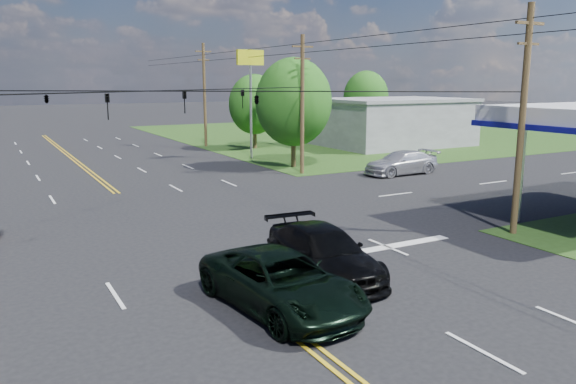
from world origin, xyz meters
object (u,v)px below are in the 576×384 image
retail_ne (393,123)px  tree_far_r (366,97)px  tree_right_a (294,102)px  pole_ne (302,103)px  tree_right_b (255,104)px  suv_black (323,253)px  pole_se (522,118)px  pole_right_far (205,94)px  pickup_dkgreen (281,282)px

retail_ne → tree_far_r: tree_far_r is taller
tree_right_a → pole_ne: bearing=-108.4°
tree_far_r → pole_ne: bearing=-135.0°
pole_ne → tree_right_b: 15.42m
retail_ne → suv_black: size_ratio=2.47×
pole_ne → tree_right_a: (1.00, 3.00, -0.05)m
retail_ne → pole_ne: pole_ne is taller
pole_se → tree_right_a: bearing=87.3°
pole_right_far → suv_black: size_ratio=1.76×
pole_ne → tree_far_r: bearing=45.0°
pole_right_far → tree_far_r: (21.00, 2.00, -0.62)m
tree_far_r → pickup_dkgreen: tree_far_r is taller
tree_right_b → tree_far_r: (17.50, 6.00, 0.33)m
pole_ne → pickup_dkgreen: pole_ne is taller
pole_right_far → tree_right_b: (3.50, -4.00, -0.95)m
retail_ne → pole_right_far: bearing=154.8°
pole_right_far → tree_right_a: size_ratio=1.22×
pole_right_far → pickup_dkgreen: pole_right_far is taller
suv_black → retail_ne: bearing=51.8°
retail_ne → pole_se: size_ratio=1.47×
pole_ne → tree_far_r: (21.00, 21.00, -0.37)m
tree_far_r → tree_right_a: bearing=-138.0°
pole_se → retail_ne: bearing=59.6°
tree_right_b → pickup_dkgreen: size_ratio=1.22×
pole_ne → pole_right_far: size_ratio=0.95×
tree_right_b → tree_right_a: bearing=-101.8°
pole_se → pickup_dkgreen: pole_se is taller
tree_right_a → tree_far_r: size_ratio=1.07×
pole_right_far → pickup_dkgreen: (-12.50, -39.29, -4.36)m
pole_ne → pickup_dkgreen: 24.19m
retail_ne → tree_far_r: bearing=68.2°
retail_ne → tree_right_b: bearing=163.5°
pole_right_far → pickup_dkgreen: size_ratio=1.72×
suv_black → pole_right_far: bearing=79.3°
tree_right_a → tree_right_b: bearing=78.2°
tree_right_a → tree_far_r: 26.91m
tree_right_a → pickup_dkgreen: 27.23m
pole_right_far → tree_right_a: bearing=-86.4°
pole_se → suv_black: (-10.00, -0.58, -4.09)m
pole_ne → tree_right_b: size_ratio=1.34×
retail_ne → pole_se: pole_se is taller
retail_ne → pole_ne: bearing=-147.1°
pole_ne → suv_black: pole_ne is taller
retail_ne → tree_far_r: size_ratio=1.83×
retail_ne → pole_ne: (-17.00, -11.00, 2.72)m
pickup_dkgreen → tree_right_a: bearing=53.2°
pole_ne → tree_far_r: 29.70m
tree_right_a → suv_black: bearing=-117.0°
tree_far_r → pickup_dkgreen: bearing=-129.1°
pickup_dkgreen → pole_ne: bearing=51.7°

